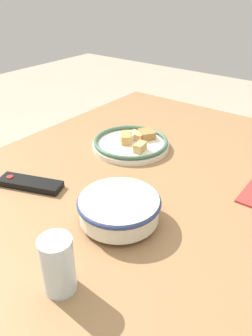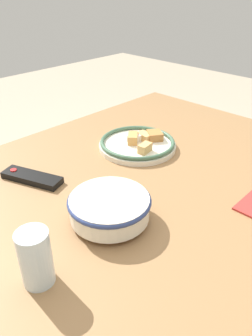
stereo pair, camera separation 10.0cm
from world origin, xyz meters
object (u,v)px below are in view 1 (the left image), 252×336
Objects in this scene: food_plate at (131,143)px; drinking_glass at (58,265)px; noodle_bowl at (119,208)px; tv_remote at (30,184)px.

drinking_glass is (-0.59, -0.26, 0.05)m from food_plate.
noodle_bowl is 1.04× the size of tv_remote.
tv_remote is (-0.39, 0.08, -0.01)m from food_plate.
noodle_bowl is at bearing 8.60° from drinking_glass.
noodle_bowl is at bearing -104.37° from tv_remote.
drinking_glass is at bearing -156.13° from food_plate.
food_plate is (0.36, 0.23, -0.02)m from noodle_bowl.
noodle_bowl reaches higher than food_plate.
tv_remote is at bearing 96.51° from noodle_bowl.
noodle_bowl is at bearing -147.62° from food_plate.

